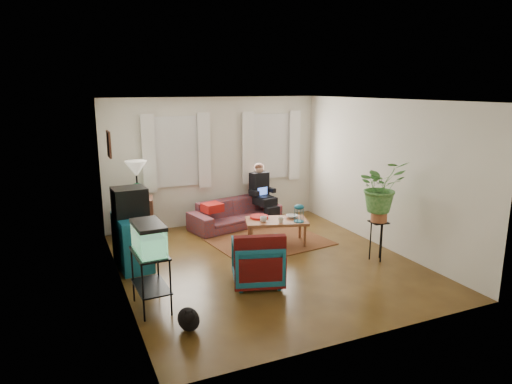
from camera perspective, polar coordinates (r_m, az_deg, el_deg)
name	(u,v)px	position (r m, az deg, el deg)	size (l,w,h in m)	color
floor	(266,263)	(7.50, 1.25, -8.85)	(4.50, 5.00, 0.01)	#4F2B14
ceiling	(267,100)	(6.97, 1.35, 11.42)	(4.50, 5.00, 0.01)	white
wall_back	(215,161)	(9.41, -5.18, 3.82)	(4.50, 0.01, 2.60)	silver
wall_front	(365,229)	(5.04, 13.46, -4.58)	(4.50, 0.01, 2.60)	silver
wall_left	(118,199)	(6.52, -16.93, -0.81)	(0.01, 5.00, 2.60)	silver
wall_right	(382,174)	(8.31, 15.50, 2.19)	(0.01, 5.00, 2.60)	silver
window_left	(176,152)	(9.13, -9.95, 4.99)	(1.08, 0.04, 1.38)	white
window_right	(270,146)	(9.82, 1.78, 5.73)	(1.08, 0.04, 1.38)	white
curtains_left	(177,152)	(9.05, -9.83, 4.93)	(1.36, 0.06, 1.50)	white
curtains_right	(272,147)	(9.75, 1.99, 5.68)	(1.36, 0.06, 1.50)	white
picture_frame	(109,144)	(7.24, -17.84, 5.70)	(0.04, 0.32, 0.40)	#3D2616
area_rug	(269,241)	(8.49, 1.59, -6.16)	(2.00, 1.60, 0.01)	maroon
sofa	(235,209)	(9.28, -2.60, -2.15)	(1.89, 0.74, 0.74)	brown
seated_person	(262,195)	(9.62, 0.73, -0.40)	(0.47, 0.58, 1.12)	black
side_table	(139,218)	(8.84, -14.40, -3.20)	(0.53, 0.53, 0.78)	#371E14
table_lamp	(137,181)	(8.67, -14.67, 1.38)	(0.40, 0.40, 0.71)	white
dresser	(132,242)	(7.49, -15.21, -6.00)	(0.46, 0.92, 0.82)	#126771
crt_tv	(130,201)	(7.40, -15.52, -1.14)	(0.50, 0.46, 0.44)	black
aquarium_stand	(151,281)	(6.07, -12.98, -10.75)	(0.38, 0.68, 0.76)	black
aquarium	(149,237)	(5.87, -13.27, -5.56)	(0.34, 0.62, 0.40)	#7FD899
black_cat	(188,317)	(5.59, -8.44, -15.19)	(0.25, 0.38, 0.33)	black
armchair	(257,260)	(6.65, 0.17, -8.46)	(0.70, 0.65, 0.72)	#125770
serape_throw	(260,257)	(6.34, 0.51, -8.11)	(0.72, 0.17, 0.59)	#9E0A0A
coffee_table	(276,232)	(8.31, 2.56, -5.00)	(1.10, 0.60, 0.45)	brown
cup_a	(263,219)	(8.10, 0.93, -3.42)	(0.12, 0.12, 0.10)	white
cup_b	(281,220)	(8.06, 3.12, -3.53)	(0.10, 0.10, 0.09)	beige
bowl	(292,216)	(8.37, 4.51, -3.06)	(0.22, 0.22, 0.05)	white
snack_tray	(259,217)	(8.34, 0.39, -3.14)	(0.34, 0.34, 0.04)	#B21414
birdcage	(299,213)	(8.12, 5.39, -2.63)	(0.18, 0.18, 0.32)	#115B6B
plant_stand	(377,241)	(7.77, 14.94, -5.92)	(0.28, 0.28, 0.66)	black
potted_plant	(380,194)	(7.56, 15.28, -0.27)	(0.75, 0.65, 0.84)	#599947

